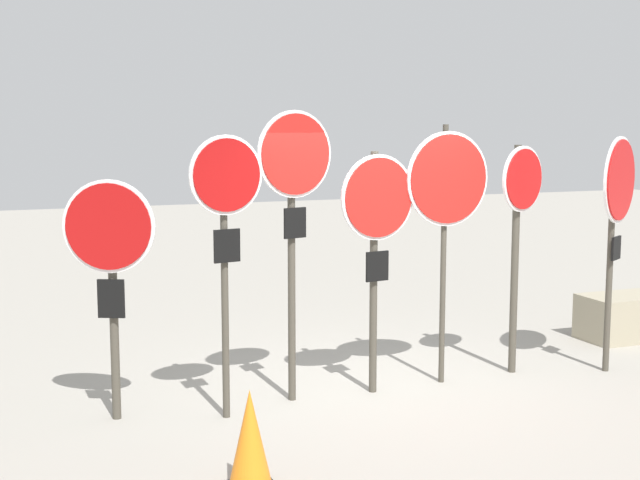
{
  "coord_description": "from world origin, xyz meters",
  "views": [
    {
      "loc": [
        -3.53,
        -7.59,
        2.6
      ],
      "look_at": [
        -0.62,
        0.0,
        1.51
      ],
      "focal_mm": 50.0,
      "sensor_mm": 36.0,
      "label": 1
    }
  ],
  "objects_px": {
    "stop_sign_0": "(110,253)",
    "stop_sign_1": "(226,211)",
    "stop_sign_4": "(447,193)",
    "storage_crate": "(628,317)",
    "stop_sign_3": "(377,223)",
    "traffic_cone_0": "(250,441)",
    "stop_sign_5": "(520,213)",
    "stop_sign_2": "(294,191)",
    "stop_sign_6": "(618,200)"
  },
  "relations": [
    {
      "from": "stop_sign_3",
      "to": "traffic_cone_0",
      "type": "height_order",
      "value": "stop_sign_3"
    },
    {
      "from": "stop_sign_4",
      "to": "stop_sign_3",
      "type": "bearing_deg",
      "value": 178.65
    },
    {
      "from": "traffic_cone_0",
      "to": "storage_crate",
      "type": "distance_m",
      "value": 6.12
    },
    {
      "from": "stop_sign_4",
      "to": "traffic_cone_0",
      "type": "distance_m",
      "value": 3.49
    },
    {
      "from": "stop_sign_4",
      "to": "traffic_cone_0",
      "type": "height_order",
      "value": "stop_sign_4"
    },
    {
      "from": "stop_sign_3",
      "to": "stop_sign_4",
      "type": "distance_m",
      "value": 0.82
    },
    {
      "from": "stop_sign_5",
      "to": "stop_sign_0",
      "type": "bearing_deg",
      "value": 157.54
    },
    {
      "from": "stop_sign_0",
      "to": "stop_sign_1",
      "type": "distance_m",
      "value": 1.05
    },
    {
      "from": "stop_sign_0",
      "to": "stop_sign_5",
      "type": "xyz_separation_m",
      "value": [
        4.11,
        0.02,
        0.19
      ]
    },
    {
      "from": "stop_sign_0",
      "to": "stop_sign_3",
      "type": "distance_m",
      "value": 2.47
    },
    {
      "from": "storage_crate",
      "to": "stop_sign_2",
      "type": "bearing_deg",
      "value": -169.44
    },
    {
      "from": "stop_sign_3",
      "to": "stop_sign_0",
      "type": "bearing_deg",
      "value": 168.24
    },
    {
      "from": "stop_sign_1",
      "to": "stop_sign_4",
      "type": "xyz_separation_m",
      "value": [
        2.29,
        0.26,
        0.08
      ]
    },
    {
      "from": "stop_sign_4",
      "to": "stop_sign_2",
      "type": "bearing_deg",
      "value": 175.22
    },
    {
      "from": "stop_sign_3",
      "to": "storage_crate",
      "type": "relative_size",
      "value": 2.05
    },
    {
      "from": "stop_sign_3",
      "to": "stop_sign_5",
      "type": "relative_size",
      "value": 0.98
    },
    {
      "from": "storage_crate",
      "to": "stop_sign_5",
      "type": "bearing_deg",
      "value": -159.58
    },
    {
      "from": "stop_sign_2",
      "to": "traffic_cone_0",
      "type": "distance_m",
      "value": 2.61
    },
    {
      "from": "stop_sign_2",
      "to": "storage_crate",
      "type": "distance_m",
      "value": 4.93
    },
    {
      "from": "stop_sign_2",
      "to": "stop_sign_3",
      "type": "height_order",
      "value": "stop_sign_2"
    },
    {
      "from": "stop_sign_0",
      "to": "stop_sign_2",
      "type": "height_order",
      "value": "stop_sign_2"
    },
    {
      "from": "stop_sign_0",
      "to": "stop_sign_5",
      "type": "distance_m",
      "value": 4.12
    },
    {
      "from": "stop_sign_1",
      "to": "storage_crate",
      "type": "bearing_deg",
      "value": 0.91
    },
    {
      "from": "stop_sign_0",
      "to": "storage_crate",
      "type": "height_order",
      "value": "stop_sign_0"
    },
    {
      "from": "stop_sign_1",
      "to": "stop_sign_2",
      "type": "bearing_deg",
      "value": 9.02
    },
    {
      "from": "stop_sign_3",
      "to": "stop_sign_5",
      "type": "xyz_separation_m",
      "value": [
        1.65,
        0.11,
        0.02
      ]
    },
    {
      "from": "stop_sign_2",
      "to": "traffic_cone_0",
      "type": "relative_size",
      "value": 3.66
    },
    {
      "from": "stop_sign_0",
      "to": "traffic_cone_0",
      "type": "relative_size",
      "value": 2.86
    },
    {
      "from": "stop_sign_6",
      "to": "stop_sign_4",
      "type": "bearing_deg",
      "value": 139.45
    },
    {
      "from": "stop_sign_2",
      "to": "stop_sign_4",
      "type": "xyz_separation_m",
      "value": [
        1.58,
        0.0,
        -0.06
      ]
    },
    {
      "from": "stop_sign_1",
      "to": "storage_crate",
      "type": "distance_m",
      "value": 5.6
    },
    {
      "from": "stop_sign_2",
      "to": "stop_sign_0",
      "type": "bearing_deg",
      "value": 163.65
    },
    {
      "from": "stop_sign_1",
      "to": "stop_sign_2",
      "type": "distance_m",
      "value": 0.77
    },
    {
      "from": "stop_sign_0",
      "to": "stop_sign_4",
      "type": "relative_size",
      "value": 0.82
    },
    {
      "from": "stop_sign_0",
      "to": "stop_sign_1",
      "type": "relative_size",
      "value": 0.85
    },
    {
      "from": "traffic_cone_0",
      "to": "storage_crate",
      "type": "xyz_separation_m",
      "value": [
        5.52,
        2.66,
        -0.1
      ]
    },
    {
      "from": "stop_sign_0",
      "to": "stop_sign_3",
      "type": "relative_size",
      "value": 0.91
    },
    {
      "from": "stop_sign_6",
      "to": "storage_crate",
      "type": "bearing_deg",
      "value": 11.46
    },
    {
      "from": "stop_sign_2",
      "to": "stop_sign_5",
      "type": "height_order",
      "value": "stop_sign_2"
    },
    {
      "from": "stop_sign_3",
      "to": "traffic_cone_0",
      "type": "distance_m",
      "value": 2.82
    },
    {
      "from": "stop_sign_5",
      "to": "storage_crate",
      "type": "height_order",
      "value": "stop_sign_5"
    },
    {
      "from": "stop_sign_4",
      "to": "storage_crate",
      "type": "relative_size",
      "value": 2.27
    },
    {
      "from": "stop_sign_0",
      "to": "stop_sign_6",
      "type": "xyz_separation_m",
      "value": [
        5.07,
        -0.3,
        0.32
      ]
    },
    {
      "from": "stop_sign_1",
      "to": "stop_sign_3",
      "type": "xyz_separation_m",
      "value": [
        1.52,
        0.21,
        -0.18
      ]
    },
    {
      "from": "stop_sign_1",
      "to": "storage_crate",
      "type": "xyz_separation_m",
      "value": [
        5.26,
        1.11,
        -1.57
      ]
    },
    {
      "from": "stop_sign_3",
      "to": "stop_sign_5",
      "type": "height_order",
      "value": "stop_sign_5"
    },
    {
      "from": "storage_crate",
      "to": "stop_sign_0",
      "type": "bearing_deg",
      "value": -172.65
    },
    {
      "from": "stop_sign_0",
      "to": "stop_sign_5",
      "type": "height_order",
      "value": "stop_sign_5"
    },
    {
      "from": "traffic_cone_0",
      "to": "stop_sign_4",
      "type": "bearing_deg",
      "value": 35.41
    },
    {
      "from": "stop_sign_4",
      "to": "stop_sign_6",
      "type": "relative_size",
      "value": 1.05
    }
  ]
}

